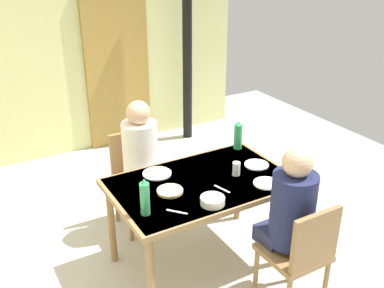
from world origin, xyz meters
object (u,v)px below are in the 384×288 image
at_px(person_near_diner, 291,207).
at_px(water_bottle_green_far, 238,136).
at_px(dining_table, 202,190).
at_px(chair_near_diner, 301,253).
at_px(chair_far_diner, 136,174).
at_px(water_bottle_green_near, 145,198).
at_px(person_far_diner, 141,151).
at_px(serving_bowl_center, 213,201).

xyz_separation_m(person_near_diner, water_bottle_green_far, (0.27, 1.00, 0.08)).
distance_m(dining_table, water_bottle_green_far, 0.70).
xyz_separation_m(chair_near_diner, chair_far_diner, (-0.51, 1.57, 0.00)).
bearing_deg(chair_near_diner, water_bottle_green_near, 145.06).
bearing_deg(person_far_diner, person_near_diner, 111.58).
height_order(chair_near_diner, serving_bowl_center, chair_near_diner).
height_order(dining_table, serving_bowl_center, serving_bowl_center).
relative_size(chair_far_diner, water_bottle_green_far, 3.39).
xyz_separation_m(dining_table, chair_near_diner, (0.30, -0.79, -0.17)).
distance_m(chair_far_diner, water_bottle_green_near, 1.10).
xyz_separation_m(person_near_diner, water_bottle_green_near, (-0.85, 0.46, 0.09)).
xyz_separation_m(dining_table, serving_bowl_center, (-0.10, -0.31, 0.10)).
relative_size(chair_near_diner, person_far_diner, 1.13).
relative_size(chair_near_diner, person_near_diner, 1.13).
distance_m(chair_far_diner, person_near_diner, 1.55).
height_order(person_far_diner, water_bottle_green_near, person_far_diner).
relative_size(water_bottle_green_near, serving_bowl_center, 1.56).
xyz_separation_m(chair_far_diner, person_far_diner, (0.00, -0.14, 0.28)).
relative_size(dining_table, water_bottle_green_far, 5.31).
height_order(chair_far_diner, water_bottle_green_far, water_bottle_green_far).
xyz_separation_m(person_far_diner, water_bottle_green_far, (0.79, -0.30, 0.08)).
bearing_deg(water_bottle_green_near, water_bottle_green_far, 25.64).
relative_size(chair_near_diner, water_bottle_green_far, 3.39).
distance_m(dining_table, water_bottle_green_near, 0.62).
bearing_deg(serving_bowl_center, water_bottle_green_far, 44.28).
bearing_deg(person_far_diner, serving_bowl_center, 96.48).
bearing_deg(person_near_diner, person_far_diner, 111.58).
relative_size(chair_far_diner, water_bottle_green_near, 3.28).
relative_size(water_bottle_green_far, serving_bowl_center, 1.51).
xyz_separation_m(dining_table, person_near_diner, (0.30, -0.65, 0.11)).
bearing_deg(water_bottle_green_near, serving_bowl_center, -14.95).
bearing_deg(person_near_diner, serving_bowl_center, 139.97).
bearing_deg(serving_bowl_center, dining_table, 71.76).
distance_m(person_near_diner, person_far_diner, 1.40).
relative_size(dining_table, water_bottle_green_near, 5.14).
bearing_deg(chair_far_diner, chair_near_diner, 108.10).
xyz_separation_m(chair_near_diner, water_bottle_green_near, (-0.85, 0.60, 0.37)).
distance_m(chair_far_diner, serving_bowl_center, 1.13).
xyz_separation_m(chair_far_diner, person_near_diner, (0.51, -1.43, 0.28)).
height_order(chair_near_diner, water_bottle_green_near, water_bottle_green_near).
bearing_deg(chair_far_diner, water_bottle_green_near, 70.79).
distance_m(dining_table, serving_bowl_center, 0.34).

